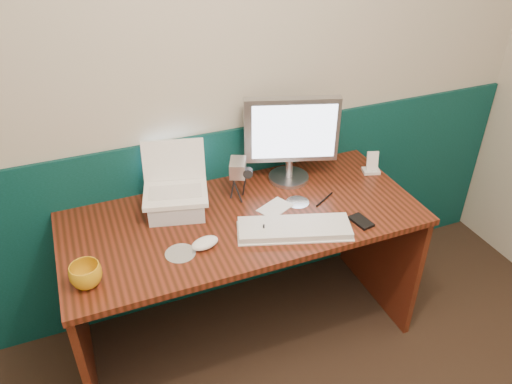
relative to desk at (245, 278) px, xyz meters
name	(u,v)px	position (x,y,z in m)	size (l,w,h in m)	color
back_wall	(209,82)	(-0.02, 0.37, 0.88)	(3.50, 0.04, 2.50)	#B8B09C
wainscot	(217,218)	(-0.02, 0.36, 0.12)	(3.48, 0.02, 1.00)	#062E28
desk	(245,278)	(0.00, 0.00, 0.00)	(1.60, 0.70, 0.75)	#331609
laptop_riser	(177,204)	(-0.27, 0.14, 0.42)	(0.24, 0.21, 0.08)	silver
laptop	(173,174)	(-0.27, 0.14, 0.58)	(0.28, 0.21, 0.23)	white
monitor	(290,139)	(0.32, 0.21, 0.60)	(0.45, 0.13, 0.45)	#A5A4A9
keyboard	(294,229)	(0.16, -0.19, 0.39)	(0.48, 0.16, 0.03)	silver
mouse_right	(340,224)	(0.36, -0.23, 0.39)	(0.10, 0.06, 0.03)	white
mouse_left	(205,243)	(-0.22, -0.14, 0.40)	(0.12, 0.07, 0.04)	white
mug	(86,275)	(-0.69, -0.19, 0.42)	(0.12, 0.12, 0.09)	#CA9113
camcorder	(238,182)	(0.03, 0.14, 0.46)	(0.08, 0.12, 0.18)	#BBBBC0
cd_spindle	(264,232)	(0.03, -0.15, 0.39)	(0.13, 0.13, 0.03)	silver
cd_loose_a	(180,253)	(-0.33, -0.15, 0.38)	(0.13, 0.13, 0.00)	silver
cd_loose_b	(298,202)	(0.27, 0.01, 0.38)	(0.11, 0.11, 0.00)	silver
pen	(325,199)	(0.40, -0.02, 0.38)	(0.01, 0.01, 0.14)	black
papers	(275,208)	(0.16, 0.00, 0.38)	(0.15, 0.10, 0.00)	silver
dock	(371,171)	(0.74, 0.11, 0.38)	(0.08, 0.06, 0.02)	silver
music_player	(372,161)	(0.74, 0.11, 0.44)	(0.06, 0.01, 0.10)	white
pda	(361,221)	(0.46, -0.24, 0.38)	(0.06, 0.11, 0.01)	black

